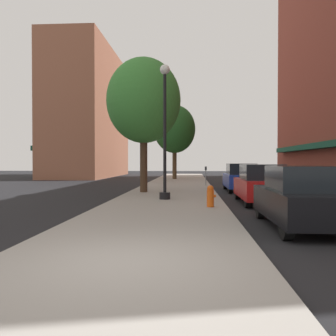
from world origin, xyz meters
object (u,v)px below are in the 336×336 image
fire_hydrant (210,196)px  car_blue (241,178)px  car_black (302,198)px  tree_mid (175,129)px  lamppost (165,129)px  parking_meter_near (206,173)px  tree_near (144,101)px  car_red (261,184)px

fire_hydrant → car_blue: car_blue is taller
car_black → tree_mid: bearing=98.1°
lamppost → parking_meter_near: bearing=77.5°
tree_near → car_blue: tree_near is taller
fire_hydrant → car_black: bearing=-57.6°
tree_near → tree_mid: (0.95, 15.37, -0.21)m
fire_hydrant → parking_meter_near: 12.32m
fire_hydrant → tree_near: (-3.29, 6.39, 4.54)m
tree_near → tree_mid: bearing=86.5°
car_black → car_red: size_ratio=1.00×
tree_mid → car_blue: size_ratio=1.64×
tree_near → fire_hydrant: bearing=-62.7°
tree_near → lamppost: bearing=-69.1°
fire_hydrant → car_red: (2.23, 2.27, 0.29)m
fire_hydrant → car_black: size_ratio=0.18×
car_red → tree_near: bearing=145.4°
parking_meter_near → car_black: car_black is taller
tree_near → car_red: (5.53, -4.12, -4.25)m
tree_near → car_red: size_ratio=1.69×
car_blue → fire_hydrant: bearing=-103.5°
fire_hydrant → car_red: car_red is taller
car_red → car_blue: bearing=92.1°
tree_near → car_black: size_ratio=1.69×
fire_hydrant → parking_meter_near: size_ratio=0.60×
parking_meter_near → car_blue: (1.95, -3.59, -0.14)m
fire_hydrant → tree_mid: tree_mid is taller
parking_meter_near → car_blue: car_blue is taller
lamppost → parking_meter_near: lamppost is taller
car_red → car_blue: (0.00, 6.46, 0.00)m
car_blue → tree_mid: bearing=110.3°
lamppost → fire_hydrant: 4.20m
tree_mid → car_blue: tree_mid is taller
parking_meter_near → car_blue: bearing=-61.5°
lamppost → tree_mid: (-0.48, 19.11, 1.65)m
car_black → car_red: same height
tree_mid → lamppost: bearing=-88.6°
lamppost → car_black: (4.10, -6.16, -2.39)m
tree_mid → tree_near: bearing=-93.5°
lamppost → tree_mid: tree_mid is taller
fire_hydrant → tree_mid: bearing=96.2°
car_black → car_blue: size_ratio=1.00×
car_black → parking_meter_near: bearing=94.8°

